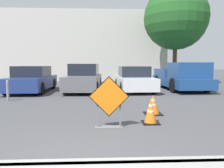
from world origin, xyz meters
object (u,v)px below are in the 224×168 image
object	(u,v)px
road_closed_sign	(109,101)
parked_car_third	(134,79)
bollard_nearest	(8,90)
parked_car_second	(84,78)
traffic_cone_second	(153,105)
traffic_cone_nearest	(151,112)
pickup_truck	(182,78)
parked_car_nearest	(32,80)

from	to	relation	value
road_closed_sign	parked_car_third	bearing A→B (deg)	77.25
parked_car_third	bollard_nearest	bearing A→B (deg)	29.02
parked_car_third	parked_car_second	bearing A→B (deg)	-1.97
road_closed_sign	bollard_nearest	bearing A→B (deg)	135.10
road_closed_sign	traffic_cone_second	bearing A→B (deg)	44.79
traffic_cone_nearest	bollard_nearest	distance (m)	6.36
road_closed_sign	pickup_truck	size ratio (longest dim) A/B	0.24
road_closed_sign	parked_car_third	size ratio (longest dim) A/B	0.28
traffic_cone_nearest	pickup_truck	bearing A→B (deg)	64.26
traffic_cone_second	pickup_truck	distance (m)	7.00
pickup_truck	bollard_nearest	size ratio (longest dim) A/B	5.96
traffic_cone_second	road_closed_sign	bearing A→B (deg)	-135.21
pickup_truck	bollard_nearest	distance (m)	9.35
parked_car_nearest	parked_car_second	distance (m)	2.89
pickup_truck	traffic_cone_nearest	bearing A→B (deg)	62.90
traffic_cone_second	parked_car_second	xyz separation A→B (m)	(-2.57, 6.11, 0.42)
parked_car_second	parked_car_third	xyz separation A→B (m)	(2.87, -0.02, -0.06)
pickup_truck	bollard_nearest	xyz separation A→B (m)	(-8.66, -3.53, -0.27)
traffic_cone_nearest	road_closed_sign	bearing A→B (deg)	-161.36
traffic_cone_second	pickup_truck	world-z (taller)	pickup_truck
road_closed_sign	traffic_cone_second	xyz separation A→B (m)	(1.39, 1.38, -0.36)
traffic_cone_second	parked_car_third	world-z (taller)	parked_car_third
parked_car_nearest	bollard_nearest	size ratio (longest dim) A/B	4.95
traffic_cone_second	pickup_truck	size ratio (longest dim) A/B	0.11
parked_car_nearest	traffic_cone_nearest	bearing A→B (deg)	127.07
parked_car_second	parked_car_nearest	bearing A→B (deg)	9.11
traffic_cone_nearest	parked_car_nearest	xyz separation A→B (m)	(-5.15, 6.82, 0.35)
parked_car_nearest	bollard_nearest	world-z (taller)	parked_car_nearest
traffic_cone_second	traffic_cone_nearest	bearing A→B (deg)	-106.57
traffic_cone_second	bollard_nearest	xyz separation A→B (m)	(-5.47, 2.69, 0.18)
road_closed_sign	parked_car_nearest	world-z (taller)	parked_car_nearest
road_closed_sign	parked_car_second	distance (m)	7.59
traffic_cone_nearest	pickup_truck	world-z (taller)	pickup_truck
parked_car_nearest	parked_car_third	bearing A→B (deg)	-177.16
parked_car_third	traffic_cone_nearest	bearing A→B (deg)	83.68
traffic_cone_second	bollard_nearest	world-z (taller)	bollard_nearest
bollard_nearest	traffic_cone_nearest	bearing A→B (deg)	-35.60
pickup_truck	bollard_nearest	world-z (taller)	pickup_truck
traffic_cone_nearest	bollard_nearest	size ratio (longest dim) A/B	0.73
traffic_cone_second	parked_car_second	distance (m)	6.65
traffic_cone_nearest	traffic_cone_second	world-z (taller)	traffic_cone_nearest
traffic_cone_second	pickup_truck	xyz separation A→B (m)	(3.19, 6.22, 0.45)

